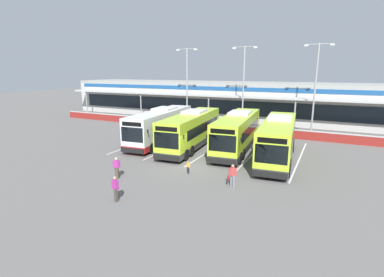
% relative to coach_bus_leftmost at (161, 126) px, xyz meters
% --- Properties ---
extents(ground_plane, '(200.00, 200.00, 0.00)m').
position_rel_coach_bus_leftmost_xyz_m(ground_plane, '(6.39, -6.18, -1.79)').
color(ground_plane, '#605E5B').
extents(terminal_building, '(70.00, 13.00, 6.00)m').
position_rel_coach_bus_leftmost_xyz_m(terminal_building, '(6.39, 20.73, 1.23)').
color(terminal_building, '#B7B7B2').
rests_on(terminal_building, ground).
extents(red_barrier_wall, '(60.00, 0.40, 1.10)m').
position_rel_coach_bus_leftmost_xyz_m(red_barrier_wall, '(6.39, 8.32, -1.23)').
color(red_barrier_wall, maroon).
rests_on(red_barrier_wall, ground).
extents(coach_bus_leftmost, '(3.86, 12.33, 3.78)m').
position_rel_coach_bus_leftmost_xyz_m(coach_bus_leftmost, '(0.00, 0.00, 0.00)').
color(coach_bus_leftmost, silver).
rests_on(coach_bus_leftmost, ground).
extents(coach_bus_left_centre, '(3.86, 12.33, 3.78)m').
position_rel_coach_bus_leftmost_xyz_m(coach_bus_left_centre, '(4.05, -0.59, 0.00)').
color(coach_bus_left_centre, '#B7DB2D').
rests_on(coach_bus_left_centre, ground).
extents(coach_bus_centre, '(3.86, 12.33, 3.78)m').
position_rel_coach_bus_leftmost_xyz_m(coach_bus_centre, '(8.67, 0.55, 0.00)').
color(coach_bus_centre, '#B7DB2D').
rests_on(coach_bus_centre, ground).
extents(coach_bus_right_centre, '(3.86, 12.33, 3.78)m').
position_rel_coach_bus_leftmost_xyz_m(coach_bus_right_centre, '(12.90, -0.92, 0.00)').
color(coach_bus_right_centre, '#B7DB2D').
rests_on(coach_bus_right_centre, ground).
extents(bay_stripe_far_west, '(0.14, 13.00, 0.01)m').
position_rel_coach_bus_leftmost_xyz_m(bay_stripe_far_west, '(-2.01, -0.18, -1.78)').
color(bay_stripe_far_west, silver).
rests_on(bay_stripe_far_west, ground).
extents(bay_stripe_west, '(0.14, 13.00, 0.01)m').
position_rel_coach_bus_leftmost_xyz_m(bay_stripe_west, '(2.19, -0.18, -1.78)').
color(bay_stripe_west, silver).
rests_on(bay_stripe_west, ground).
extents(bay_stripe_mid_west, '(0.14, 13.00, 0.01)m').
position_rel_coach_bus_leftmost_xyz_m(bay_stripe_mid_west, '(6.39, -0.18, -1.78)').
color(bay_stripe_mid_west, silver).
rests_on(bay_stripe_mid_west, ground).
extents(bay_stripe_centre, '(0.14, 13.00, 0.01)m').
position_rel_coach_bus_leftmost_xyz_m(bay_stripe_centre, '(10.59, -0.18, -1.78)').
color(bay_stripe_centre, silver).
rests_on(bay_stripe_centre, ground).
extents(bay_stripe_mid_east, '(0.14, 13.00, 0.01)m').
position_rel_coach_bus_leftmost_xyz_m(bay_stripe_mid_east, '(14.79, -0.18, -1.78)').
color(bay_stripe_mid_east, silver).
rests_on(bay_stripe_mid_east, ground).
extents(pedestrian_with_handbag, '(0.65, 0.42, 1.62)m').
position_rel_coach_bus_leftmost_xyz_m(pedestrian_with_handbag, '(11.32, -9.04, -0.93)').
color(pedestrian_with_handbag, slate).
rests_on(pedestrian_with_handbag, ground).
extents(pedestrian_in_dark_coat, '(0.54, 0.34, 1.62)m').
position_rel_coach_bus_leftmost_xyz_m(pedestrian_in_dark_coat, '(5.64, -14.34, -0.91)').
color(pedestrian_in_dark_coat, '#4C4238').
rests_on(pedestrian_in_dark_coat, ground).
extents(pedestrian_child, '(0.33, 0.24, 1.00)m').
position_rel_coach_bus_leftmost_xyz_m(pedestrian_child, '(7.37, -7.93, -1.24)').
color(pedestrian_child, black).
rests_on(pedestrian_child, ground).
extents(pedestrian_near_bin, '(0.54, 0.31, 1.62)m').
position_rel_coach_bus_leftmost_xyz_m(pedestrian_near_bin, '(3.08, -11.22, -0.91)').
color(pedestrian_near_bin, '#4C4238').
rests_on(pedestrian_near_bin, ground).
extents(lamp_post_west, '(3.24, 0.28, 11.00)m').
position_rel_coach_bus_leftmost_xyz_m(lamp_post_west, '(-2.31, 10.91, 4.50)').
color(lamp_post_west, '#9E9EA3').
rests_on(lamp_post_west, ground).
extents(lamp_post_centre, '(3.24, 0.28, 11.00)m').
position_rel_coach_bus_leftmost_xyz_m(lamp_post_centre, '(6.09, 10.95, 4.50)').
color(lamp_post_centre, '#9E9EA3').
rests_on(lamp_post_centre, ground).
extents(lamp_post_east, '(3.24, 0.28, 11.00)m').
position_rel_coach_bus_leftmost_xyz_m(lamp_post_east, '(14.93, 10.82, 4.50)').
color(lamp_post_east, '#9E9EA3').
rests_on(lamp_post_east, ground).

